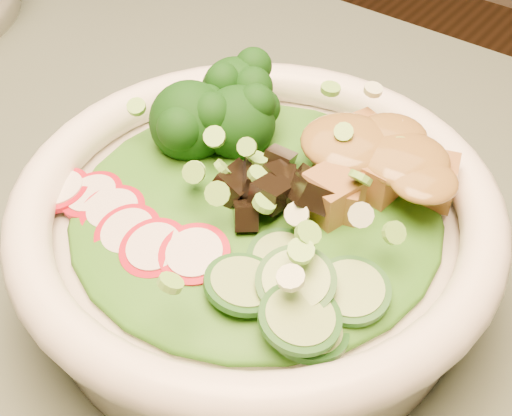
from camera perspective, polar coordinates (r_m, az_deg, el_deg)
The scene contains 10 objects.
dining_table at distance 0.63m, azimuth -11.14°, elevation -7.85°, with size 1.20×0.80×0.75m.
salad_bowl at distance 0.46m, azimuth 0.00°, elevation -1.98°, with size 0.31×0.31×0.08m.
lettuce_bed at distance 0.44m, azimuth 0.00°, elevation 0.10°, with size 0.23×0.23×0.03m, color #275612.
broccoli_florets at distance 0.48m, azimuth -2.63°, elevation 7.23°, with size 0.09×0.08×0.05m, color black, non-canonical shape.
radish_slices at distance 0.43m, azimuth -9.68°, elevation -1.56°, with size 0.12×0.05×0.02m, color #A70C1E, non-canonical shape.
cucumber_slices at distance 0.38m, azimuth 2.84°, elevation -5.64°, with size 0.08×0.08×0.04m, color #8BAF61, non-canonical shape.
mushroom_heap at distance 0.43m, azimuth 1.76°, elevation 2.06°, with size 0.08×0.08×0.05m, color black, non-canonical shape.
tofu_cubes at distance 0.45m, azimuth 8.89°, elevation 2.98°, with size 0.10×0.07×0.04m, color brown, non-canonical shape.
peanut_sauce at distance 0.44m, azimuth 9.09°, elevation 4.45°, with size 0.08×0.06×0.02m, color brown.
scallion_garnish at distance 0.42m, azimuth 0.00°, elevation 2.89°, with size 0.22×0.22×0.03m, color #72BE43, non-canonical shape.
Camera 1 is at (0.33, -0.24, 1.12)m, focal length 50.00 mm.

